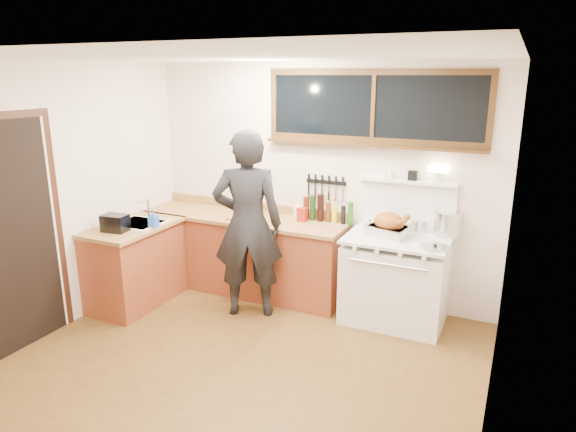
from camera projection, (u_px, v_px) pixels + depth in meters
The scene contains 20 objects.
ground_plane at pixel (242, 365), 4.53m from camera, with size 4.00×3.50×0.02m, color #533816.
room_shell at pixel (237, 181), 4.09m from camera, with size 4.10×3.60×2.65m.
counter_back at pixel (244, 252), 6.00m from camera, with size 2.44×0.64×1.00m.
counter_left at pixel (135, 264), 5.64m from camera, with size 0.64×1.09×0.90m.
sink_unit at pixel (139, 228), 5.60m from camera, with size 0.50×0.45×0.37m.
vintage_stove at pixel (396, 277), 5.23m from camera, with size 1.02×0.74×1.60m.
back_window at pixel (373, 115), 5.23m from camera, with size 2.32×0.13×0.77m.
left_doorway at pixel (14, 235), 4.57m from camera, with size 0.02×1.04×2.17m.
knife_strip at pixel (326, 183), 5.65m from camera, with size 0.46×0.03×0.28m.
man at pixel (248, 225), 5.25m from camera, with size 0.84×0.72×1.96m.
soap_bottle at pixel (153, 219), 5.42m from camera, with size 0.10×0.10×0.19m.
toaster at pixel (115, 223), 5.29m from camera, with size 0.28×0.21×0.18m.
cutting_board at pixel (245, 214), 5.77m from camera, with size 0.41×0.34×0.13m.
roast_turkey at pixel (389, 226), 5.14m from camera, with size 0.47×0.39×0.24m.
stockpot at pixel (448, 224), 5.13m from camera, with size 0.34×0.34×0.25m.
saucepan at pixel (419, 225), 5.29m from camera, with size 0.20×0.30×0.12m.
pot_lid at pixel (435, 247), 4.78m from camera, with size 0.34×0.34×0.04m.
coffee_tin at pixel (302, 215), 5.64m from camera, with size 0.10×0.08×0.15m.
pitcher at pixel (297, 212), 5.73m from camera, with size 0.09×0.09×0.15m.
bottle_cluster at pixel (324, 210), 5.62m from camera, with size 0.58×0.07×0.30m.
Camera 1 is at (2.06, -3.47, 2.48)m, focal length 32.00 mm.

